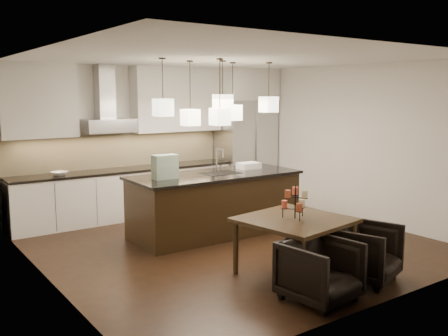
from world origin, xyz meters
TOP-DOWN VIEW (x-y plane):
  - floor at (0.00, 0.00)m, footprint 5.50×5.50m
  - ceiling at (0.00, 0.00)m, footprint 5.50×5.50m
  - wall_back at (0.00, 2.76)m, footprint 5.50×0.02m
  - wall_front at (0.00, -2.76)m, footprint 5.50×0.02m
  - wall_left at (-2.76, 0.00)m, footprint 0.02×5.50m
  - wall_right at (2.76, 0.00)m, footprint 0.02×5.50m
  - refrigerator at (2.10, 2.38)m, footprint 1.20×0.72m
  - fridge_panel at (2.10, 2.38)m, footprint 1.26×0.72m
  - lower_cabinets at (-0.62, 2.43)m, footprint 4.21×0.62m
  - countertop at (-0.62, 2.43)m, footprint 4.21×0.66m
  - backsplash at (-0.62, 2.73)m, footprint 4.21×0.02m
  - upper_cab_left at (-2.10, 2.57)m, footprint 1.25×0.35m
  - upper_cab_right at (0.55, 2.57)m, footprint 1.85×0.35m
  - hood_canopy at (-0.93, 2.48)m, footprint 0.90×0.52m
  - hood_chimney at (-0.93, 2.59)m, footprint 0.30×0.28m
  - fruit_bowl at (-1.86, 2.38)m, footprint 0.33×0.33m
  - island_body at (0.11, 0.62)m, footprint 2.73×1.12m
  - island_top at (0.11, 0.62)m, footprint 2.82×1.21m
  - faucet at (0.22, 0.73)m, footprint 0.11×0.26m
  - tote_bag at (-0.80, 0.62)m, footprint 0.37×0.20m
  - food_container at (0.88, 0.71)m, footprint 0.37×0.27m
  - dining_table at (-0.12, -1.52)m, footprint 1.38×1.38m
  - candelabra at (-0.12, -1.52)m, footprint 0.40×0.40m
  - candle_a at (0.01, -1.50)m, footprint 0.08×0.08m
  - candle_b at (-0.21, -1.42)m, footprint 0.08×0.08m
  - candle_c at (-0.17, -1.65)m, footprint 0.08×0.08m
  - candle_d at (-0.03, -1.42)m, footprint 0.08×0.08m
  - candle_e at (-0.25, -1.52)m, footprint 0.08×0.08m
  - candle_f at (-0.08, -1.64)m, footprint 0.08×0.08m
  - armchair_left at (-0.48, -2.31)m, footprint 0.82×0.84m
  - armchair_right at (0.44, -2.18)m, footprint 0.95×0.97m
  - pendant_a at (-0.85, 0.56)m, footprint 0.24×0.24m
  - pendant_b at (-0.21, 0.83)m, footprint 0.24×0.24m
  - pendant_c at (0.18, 0.50)m, footprint 0.24×0.24m
  - pendant_d at (0.59, 0.79)m, footprint 0.24×0.24m
  - pendant_e at (1.08, 0.44)m, footprint 0.24×0.24m
  - pendant_f at (-0.09, 0.19)m, footprint 0.24×0.24m

SIDE VIEW (x-z plane):
  - floor at x=0.00m, z-range -0.02..0.00m
  - armchair_left at x=-0.48m, z-range 0.00..0.69m
  - armchair_right at x=0.44m, z-range 0.00..0.70m
  - dining_table at x=-0.12m, z-range 0.00..0.73m
  - lower_cabinets at x=-0.62m, z-range 0.00..0.88m
  - island_body at x=0.11m, z-range 0.00..0.96m
  - countertop at x=-0.62m, z-range 0.88..0.92m
  - candle_a at x=0.01m, z-range 0.85..0.95m
  - candle_b at x=-0.21m, z-range 0.85..0.95m
  - candle_c at x=-0.17m, z-range 0.85..0.95m
  - candelabra at x=-0.12m, z-range 0.73..1.15m
  - fruit_bowl at x=-1.86m, z-range 0.92..0.98m
  - island_top at x=0.11m, z-range 0.96..1.00m
  - food_container at x=0.88m, z-range 1.00..1.11m
  - candle_d at x=-0.03m, z-range 1.01..1.10m
  - candle_e at x=-0.25m, z-range 1.01..1.10m
  - candle_f at x=-0.08m, z-range 1.01..1.10m
  - refrigerator at x=2.10m, z-range 0.00..2.15m
  - tote_bag at x=-0.80m, z-range 1.00..1.37m
  - faucet at x=0.22m, z-range 1.00..1.41m
  - backsplash at x=-0.62m, z-range 0.92..1.55m
  - wall_back at x=0.00m, z-range 0.00..2.80m
  - wall_front at x=0.00m, z-range 0.00..2.80m
  - wall_left at x=-2.76m, z-range 0.00..2.80m
  - wall_right at x=2.76m, z-range 0.00..2.80m
  - hood_canopy at x=-0.93m, z-range 1.60..1.84m
  - pendant_b at x=-0.21m, z-range 1.78..2.04m
  - pendant_f at x=-0.09m, z-range 1.81..2.07m
  - pendant_d at x=0.59m, z-range 1.84..2.10m
  - pendant_a at x=-0.85m, z-range 1.95..2.21m
  - pendant_e at x=1.08m, z-range 1.98..2.24m
  - pendant_c at x=0.18m, z-range 2.01..2.27m
  - upper_cab_left at x=-2.10m, z-range 1.55..2.80m
  - upper_cab_right at x=0.55m, z-range 1.55..2.80m
  - hood_chimney at x=-0.93m, z-range 1.84..2.80m
  - fridge_panel at x=2.10m, z-range 2.15..2.80m
  - ceiling at x=0.00m, z-range 2.80..2.82m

